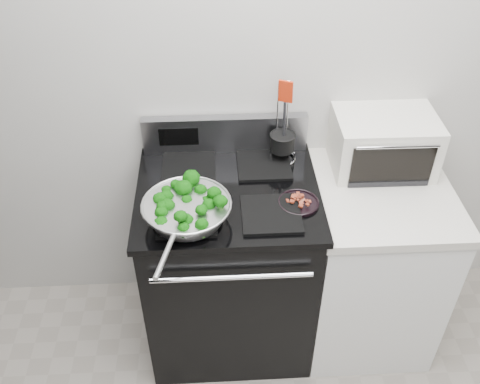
{
  "coord_description": "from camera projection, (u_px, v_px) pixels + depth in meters",
  "views": [
    {
      "loc": [
        -0.34,
        -0.37,
        2.4
      ],
      "look_at": [
        -0.25,
        1.36,
        0.98
      ],
      "focal_mm": 40.0,
      "sensor_mm": 36.0,
      "label": 1
    }
  ],
  "objects": [
    {
      "name": "toaster_oven",
      "position": [
        383.0,
        141.0,
        2.41
      ],
      "size": [
        0.45,
        0.35,
        0.26
      ],
      "rotation": [
        0.0,
        0.0,
        -0.01
      ],
      "color": "silver",
      "rests_on": "counter"
    },
    {
      "name": "utensil_holder",
      "position": [
        282.0,
        146.0,
        2.43
      ],
      "size": [
        0.13,
        0.13,
        0.41
      ],
      "rotation": [
        0.0,
        0.0,
        -0.42
      ],
      "color": "silver",
      "rests_on": "gas_range"
    },
    {
      "name": "gas_range",
      "position": [
        229.0,
        264.0,
        2.59
      ],
      "size": [
        0.79,
        0.69,
        1.13
      ],
      "color": "black",
      "rests_on": "floor"
    },
    {
      "name": "broccoli_pile",
      "position": [
        187.0,
        206.0,
        2.1
      ],
      "size": [
        0.28,
        0.28,
        0.1
      ],
      "primitive_type": null,
      "color": "black",
      "rests_on": "skillet"
    },
    {
      "name": "skillet",
      "position": [
        187.0,
        210.0,
        2.11
      ],
      "size": [
        0.36,
        0.56,
        0.08
      ],
      "rotation": [
        0.0,
        0.0,
        -0.25
      ],
      "color": "silver",
      "rests_on": "gas_range"
    },
    {
      "name": "counter",
      "position": [
        368.0,
        262.0,
        2.63
      ],
      "size": [
        0.62,
        0.68,
        0.92
      ],
      "color": "white",
      "rests_on": "floor"
    },
    {
      "name": "bacon_plate",
      "position": [
        299.0,
        201.0,
        2.21
      ],
      "size": [
        0.17,
        0.17,
        0.04
      ],
      "rotation": [
        0.0,
        0.0,
        -0.39
      ],
      "color": "black",
      "rests_on": "gas_range"
    },
    {
      "name": "back_wall",
      "position": [
        293.0,
        67.0,
        2.32
      ],
      "size": [
        4.0,
        0.02,
        2.7
      ],
      "primitive_type": "cube",
      "color": "beige",
      "rests_on": "ground"
    }
  ]
}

